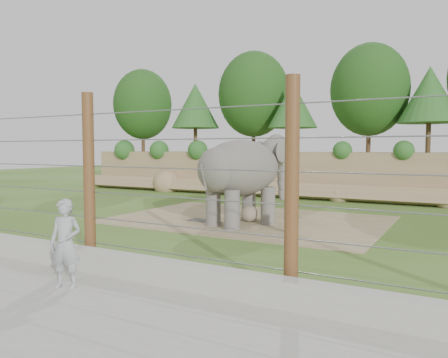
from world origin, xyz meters
The scene contains 9 objects.
ground centered at (0.00, 0.00, 0.00)m, with size 90.00×90.00×0.00m, color #3B5C17.
back_embankment centered at (0.59, 12.68, 3.97)m, with size 30.00×5.52×8.77m.
dirt_patch centered at (0.50, 3.00, 0.01)m, with size 10.00×7.00×0.02m, color #8D7151.
drain_grate centered at (-0.83, 1.84, 0.04)m, with size 1.00×0.60×0.03m, color #262628.
elephant centered at (0.79, 1.80, 1.58)m, with size 1.67×3.90×3.16m, color #58534E, non-canonical shape.
stone_ball centered at (0.80, 2.47, 0.33)m, with size 0.62×0.62×0.62m, color gray.
retaining_wall centered at (0.00, -5.00, 0.25)m, with size 26.00×0.35×0.50m, color #A3A197.
barrier_fence centered at (0.00, -4.50, 2.00)m, with size 20.26×0.26×4.00m.
zookeeper centered at (1.00, -6.09, 0.88)m, with size 0.63×0.42×1.74m, color silver.
Camera 1 is at (7.71, -11.86, 2.71)m, focal length 35.00 mm.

